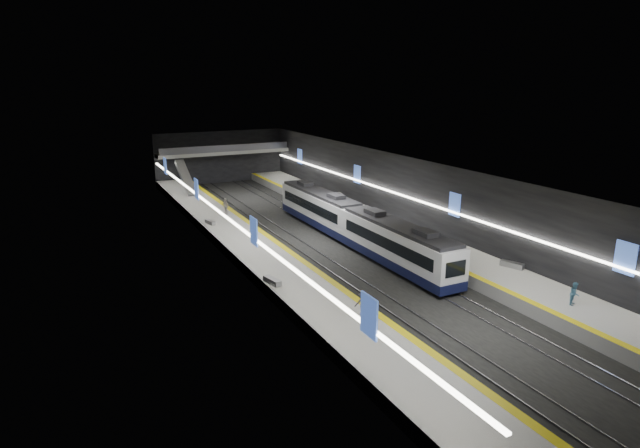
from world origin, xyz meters
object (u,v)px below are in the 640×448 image
bench_right_far (340,195)px  passenger_left_b (363,303)px  train (354,223)px  passenger_left_a (226,206)px  bench_left_near (272,281)px  bench_left_far (210,222)px  bench_right_near (512,265)px  passenger_right_b (575,294)px  escalator (186,177)px  passenger_right_a (389,224)px

bench_right_far → passenger_left_b: bearing=-103.3°
train → bench_right_far: size_ratio=16.50×
train → passenger_left_b: bearing=-118.3°
passenger_left_a → bench_left_near: bearing=-23.9°
bench_left_near → passenger_left_a: bearing=70.3°
bench_left_far → bench_right_far: (18.64, 5.51, 0.03)m
bench_right_near → passenger_right_b: bearing=-124.8°
escalator → passenger_right_a: (13.44, -29.15, -1.02)m
bench_left_far → passenger_right_a: passenger_right_a is taller
bench_right_far → escalator: bearing=156.8°
bench_right_near → passenger_left_a: bearing=98.9°
train → passenger_right_a: size_ratio=17.00×
passenger_right_b → passenger_left_a: (-13.92, 34.87, 0.10)m
train → bench_left_far: bearing=138.9°
train → bench_left_near: (-12.00, -8.53, -0.98)m
bench_right_far → passenger_left_a: 16.07m
escalator → bench_left_near: (-2.00, -36.62, -1.68)m
escalator → passenger_left_a: (1.09, -14.55, -0.99)m
bench_right_near → passenger_right_a: bearing=83.8°
bench_left_far → passenger_left_b: size_ratio=1.00×
train → bench_right_near: train is taller
train → bench_right_far: train is taller
passenger_right_a → passenger_left_b: passenger_right_a is taller
bench_left_far → passenger_right_a: bearing=-49.3°
bench_left_near → passenger_right_a: (15.44, 7.47, 0.66)m
bench_left_far → passenger_right_b: passenger_right_b is taller
train → passenger_right_a: 3.62m
passenger_left_a → passenger_right_a: bearing=24.3°
bench_left_near → passenger_left_b: size_ratio=1.14×
bench_left_far → passenger_right_a: size_ratio=0.90×
escalator → passenger_left_a: bearing=-85.7°
bench_left_near → passenger_right_b: 21.30m
train → passenger_right_a: bearing=-17.1°
escalator → passenger_left_b: size_ratio=5.03×
escalator → bench_left_far: 18.09m
bench_left_near → bench_right_near: 19.60m
passenger_right_a → passenger_left_a: passenger_left_a is taller
train → bench_left_far: size_ratio=18.79×
passenger_right_b → passenger_left_b: bearing=131.2°
bench_left_far → passenger_left_a: bearing=38.4°
bench_left_near → bench_right_far: size_ratio=0.99×
bench_right_near → passenger_right_a: 13.39m
bench_left_near → passenger_left_a: passenger_left_a is taller
bench_left_far → passenger_left_a: size_ratio=0.87×
passenger_right_a → bench_left_far: bearing=61.1°
bench_right_far → passenger_left_b: (-15.70, -31.86, 0.57)m
passenger_left_a → passenger_left_b: size_ratio=1.15×
bench_right_far → passenger_left_b: passenger_left_b is taller
bench_left_far → bench_right_near: 30.41m
bench_right_near → passenger_left_b: 15.69m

